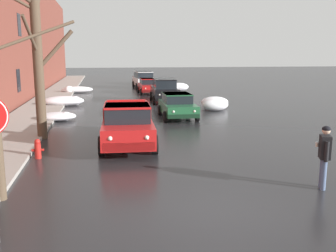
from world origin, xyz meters
The scene contains 18 objects.
ground_plane centered at (0.00, 0.00, 0.00)m, with size 200.00×200.00×0.00m, color #232326.
left_sidewalk_slab centered at (-6.56, 18.00, 0.06)m, with size 2.92×80.00×0.13m, color gray.
brick_townhouse_facade centered at (-8.53, 18.00, 5.45)m, with size 0.63×80.00×10.90m.
snow_bank_near_corner_left centered at (-4.92, 29.54, 0.31)m, with size 2.99×1.01×0.69m.
snow_bank_along_left_kerb centered at (4.87, 15.89, 0.39)m, with size 1.76×1.01×0.80m.
snow_bank_mid_block_left centered at (-5.10, 20.09, 0.35)m, with size 2.92×1.39×0.71m.
snow_bank_near_corner_right centered at (5.26, 17.26, 0.38)m, with size 1.91×1.45×0.78m.
snow_bank_along_right_kerb centered at (-4.91, 13.73, 0.24)m, with size 2.05×1.37×0.51m.
snow_bank_far_right_pile centered at (5.13, 29.49, 0.39)m, with size 2.07×1.01×0.84m.
bare_tree_second_along_sidewalk centered at (-5.13, 9.14, 3.61)m, with size 3.47×3.74×6.67m.
pickup_truck_red_approaching_near_lane centered at (-1.50, 7.18, 0.88)m, with size 2.38×5.35×1.76m.
sedan_green_parked_kerbside_close centered at (1.84, 13.56, 0.75)m, with size 2.05×4.16×1.42m.
suv_black_parked_kerbside_mid centered at (2.30, 21.01, 0.99)m, with size 2.20×4.74×1.82m.
sedan_red_parked_far_down_block centered at (1.94, 27.70, 0.75)m, with size 1.92×4.28×1.42m.
suv_white_queued_behind_truck centered at (2.09, 33.43, 0.99)m, with size 2.25×4.47×1.82m.
sedan_maroon_at_far_intersection centered at (2.48, 39.57, 0.75)m, with size 2.04×4.11×1.42m.
pedestrian_with_coffee centered at (3.44, 1.21, 1.04)m, with size 0.40×0.63×1.76m.
fire_hydrant centered at (-4.79, 5.80, 0.36)m, with size 0.42×0.22×0.71m.
Camera 1 is at (-2.50, -7.87, 3.65)m, focal length 40.48 mm.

